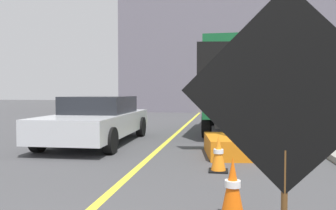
% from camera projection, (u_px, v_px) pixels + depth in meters
% --- Properties ---
extents(lane_center_stripe, '(0.14, 36.00, 0.01)m').
position_uv_depth(lane_center_stripe, '(145.00, 161.00, 7.28)').
color(lane_center_stripe, yellow).
rests_on(lane_center_stripe, ground).
extents(roadwork_sign, '(1.63, 0.07, 2.33)m').
position_uv_depth(roadwork_sign, '(286.00, 96.00, 2.59)').
color(roadwork_sign, '#593819').
rests_on(roadwork_sign, ground).
extents(arrow_board_trailer, '(1.60, 1.93, 2.70)m').
position_uv_depth(arrow_board_trailer, '(230.00, 135.00, 7.96)').
color(arrow_board_trailer, orange).
rests_on(arrow_board_trailer, ground).
extents(box_truck, '(2.68, 6.61, 3.21)m').
position_uv_depth(box_truck, '(241.00, 86.00, 12.51)').
color(box_truck, black).
rests_on(box_truck, ground).
extents(pickup_car, '(2.18, 5.08, 1.38)m').
position_uv_depth(pickup_car, '(98.00, 119.00, 9.92)').
color(pickup_car, silver).
rests_on(pickup_car, ground).
extents(highway_guide_sign, '(2.78, 0.38, 5.00)m').
position_uv_depth(highway_guide_sign, '(278.00, 59.00, 19.22)').
color(highway_guide_sign, gray).
rests_on(highway_guide_sign, ground).
extents(far_building_block, '(18.51, 8.58, 8.76)m').
position_uv_depth(far_building_block, '(239.00, 58.00, 28.10)').
color(far_building_block, slate).
rests_on(far_building_block, ground).
extents(traffic_cone_near_sign, '(0.36, 0.36, 0.74)m').
position_uv_depth(traffic_cone_near_sign, '(233.00, 188.00, 3.96)').
color(traffic_cone_near_sign, black).
rests_on(traffic_cone_near_sign, ground).
extents(traffic_cone_mid_lane, '(0.36, 0.36, 0.68)m').
position_uv_depth(traffic_cone_mid_lane, '(218.00, 154.00, 6.31)').
color(traffic_cone_mid_lane, black).
rests_on(traffic_cone_mid_lane, ground).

